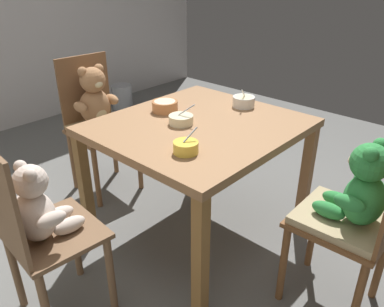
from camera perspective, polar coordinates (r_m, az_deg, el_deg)
name	(u,v)px	position (r m, az deg, el deg)	size (l,w,h in m)	color
ground_plane	(198,233)	(2.49, 0.87, -11.68)	(5.20, 5.20, 0.04)	#61615E
dining_table	(199,137)	(2.14, 0.99, 2.46)	(1.06, 0.97, 0.73)	#8E6541
teddy_chair_far_center	(97,111)	(2.75, -13.94, 6.18)	(0.44, 0.43, 0.96)	brown
teddy_chair_near_front	(356,205)	(1.82, 23.24, -7.09)	(0.39, 0.42, 0.88)	brown
teddy_chair_near_left	(39,218)	(1.75, -21.84, -8.96)	(0.40, 0.43, 0.94)	brown
porridge_bowl_yellow_near_left	(186,147)	(1.76, -0.93, 0.99)	(0.13, 0.12, 0.11)	yellow
porridge_bowl_terracotta_far_center	(165,106)	(2.28, -4.05, 7.08)	(0.15, 0.15, 0.06)	#BB7647
porridge_bowl_cream_center	(181,119)	(2.09, -1.64, 5.09)	(0.13, 0.13, 0.12)	beige
porridge_bowl_white_near_right	(244,101)	(2.37, 7.70, 7.70)	(0.14, 0.13, 0.13)	silver
metal_pail	(122,97)	(4.52, -10.35, 8.29)	(0.23, 0.23, 0.27)	#93969B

